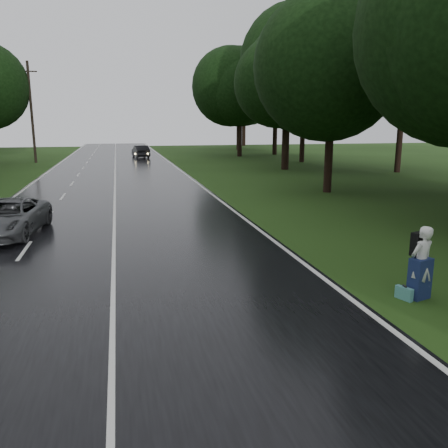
# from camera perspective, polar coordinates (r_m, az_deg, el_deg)

# --- Properties ---
(ground) EXTENTS (160.00, 160.00, 0.00)m
(ground) POSITION_cam_1_polar(r_m,az_deg,el_deg) (9.45, -13.71, -15.35)
(ground) COLOR #224213
(ground) RESTS_ON ground
(road) EXTENTS (12.00, 140.00, 0.04)m
(road) POSITION_cam_1_polar(r_m,az_deg,el_deg) (28.70, -13.41, 3.50)
(road) COLOR black
(road) RESTS_ON ground
(lane_center) EXTENTS (0.12, 140.00, 0.01)m
(lane_center) POSITION_cam_1_polar(r_m,az_deg,el_deg) (28.70, -13.41, 3.55)
(lane_center) COLOR silver
(lane_center) RESTS_ON road
(grey_car) EXTENTS (2.90, 5.22, 1.38)m
(grey_car) POSITION_cam_1_polar(r_m,az_deg,el_deg) (19.76, -25.28, 0.74)
(grey_car) COLOR #45484A
(grey_car) RESTS_ON road
(far_car) EXTENTS (2.13, 4.71, 1.50)m
(far_car) POSITION_cam_1_polar(r_m,az_deg,el_deg) (58.64, -10.32, 8.85)
(far_car) COLOR black
(far_car) RESTS_ON road
(hitchhiker) EXTENTS (0.79, 0.75, 1.87)m
(hitchhiker) POSITION_cam_1_polar(r_m,az_deg,el_deg) (12.53, 23.23, -4.70)
(hitchhiker) COLOR silver
(hitchhiker) RESTS_ON ground
(suitcase) EXTENTS (0.28, 0.48, 0.33)m
(suitcase) POSITION_cam_1_polar(r_m,az_deg,el_deg) (12.49, 21.45, -8.02)
(suitcase) COLOR teal
(suitcase) RESTS_ON ground
(utility_pole_far) EXTENTS (1.80, 0.28, 10.65)m
(utility_pole_far) POSITION_cam_1_polar(r_m,az_deg,el_deg) (54.90, -22.30, 7.06)
(utility_pole_far) COLOR black
(utility_pole_far) RESTS_ON ground
(tree_right_d) EXTENTS (8.24, 8.24, 12.87)m
(tree_right_d) POSITION_cam_1_polar(r_m,az_deg,el_deg) (30.08, 12.66, 3.90)
(tree_right_d) COLOR black
(tree_right_d) RESTS_ON ground
(tree_right_e) EXTENTS (9.13, 9.13, 14.26)m
(tree_right_e) POSITION_cam_1_polar(r_m,az_deg,el_deg) (43.97, 7.55, 6.74)
(tree_right_e) COLOR black
(tree_right_e) RESTS_ON ground
(tree_right_f) EXTENTS (9.61, 9.61, 15.02)m
(tree_right_f) POSITION_cam_1_polar(r_m,az_deg,el_deg) (60.36, 1.93, 8.39)
(tree_right_f) COLOR black
(tree_right_f) RESTS_ON ground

